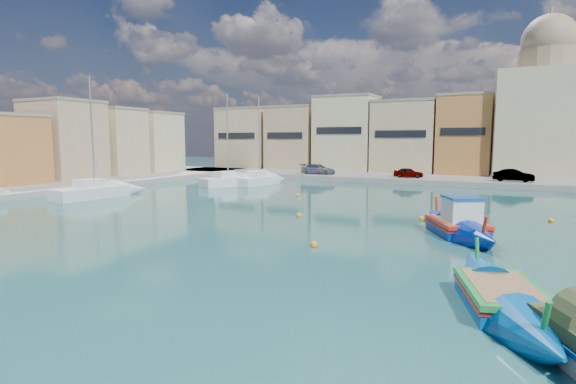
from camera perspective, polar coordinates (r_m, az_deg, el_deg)
The scene contains 13 objects.
ground at distance 22.24m, azimuth 7.23°, elevation -6.05°, with size 160.00×160.00×0.00m, color #133938.
north_quay at distance 53.15m, azimuth 18.95°, elevation 1.40°, with size 80.00×8.00×0.60m, color gray.
west_quay at distance 48.69m, azimuth -27.05°, elevation 0.57°, with size 8.00×56.00×0.60m, color gray.
north_townhouses at distance 59.82m, azimuth 26.50°, elevation 6.12°, with size 83.20×7.87×10.19m.
west_townhouses at distance 52.63m, azimuth -30.48°, elevation 5.42°, with size 7.14×40.64×8.52m.
church_block at distance 60.62m, azimuth 29.85°, elevation 9.17°, with size 10.00×10.00×19.10m.
parked_cars at distance 52.57m, azimuth 13.19°, elevation 2.53°, with size 25.76×1.82×1.27m.
luzzu_blue_cabin at distance 24.77m, azimuth 20.69°, elevation -4.22°, with size 5.96×8.83×3.13m.
luzzu_blue_south at distance 14.73m, azimuth 25.52°, elevation -12.29°, with size 4.45×8.91×2.51m.
yacht_north at distance 49.68m, azimuth -2.72°, elevation 1.52°, with size 3.49×7.87×10.15m.
yacht_midnorth at distance 48.20m, azimuth -6.38°, elevation 1.34°, with size 5.05×7.53×10.34m.
yacht_mid at distance 41.56m, azimuth -21.66°, elevation 0.07°, with size 3.30×8.78×10.81m.
mooring_buoys at distance 29.21m, azimuth 16.61°, elevation -3.05°, with size 23.63×21.25×0.36m.
Camera 1 is at (7.25, -20.45, 4.90)m, focal length 28.00 mm.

